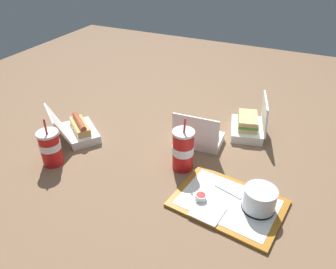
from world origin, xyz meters
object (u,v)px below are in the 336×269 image
(plastic_fork, at_px, (228,191))
(clamshell_hotdog_right, at_px, (78,130))
(clamshell_hotdog_center, at_px, (199,136))
(clamshell_sandwich_corner, at_px, (249,125))
(food_tray, at_px, (228,203))
(cake_container, at_px, (259,200))
(soda_cup_back, at_px, (50,147))
(ketchup_cup, at_px, (201,197))
(soda_cup_right, at_px, (183,150))

(plastic_fork, relative_size, clamshell_hotdog_right, 0.40)
(clamshell_hotdog_center, height_order, clamshell_sandwich_corner, clamshell_sandwich_corner)
(food_tray, distance_m, clamshell_hotdog_center, 0.39)
(cake_container, distance_m, clamshell_hotdog_right, 0.86)
(plastic_fork, bearing_deg, soda_cup_back, -153.62)
(ketchup_cup, height_order, plastic_fork, ketchup_cup)
(plastic_fork, height_order, soda_cup_right, soda_cup_right)
(clamshell_hotdog_right, height_order, soda_cup_back, soda_cup_back)
(clamshell_hotdog_center, xyz_separation_m, clamshell_sandwich_corner, (0.18, 0.18, 0.00))
(ketchup_cup, relative_size, soda_cup_right, 0.17)
(ketchup_cup, bearing_deg, clamshell_sandwich_corner, 85.45)
(clamshell_hotdog_right, relative_size, soda_cup_back, 1.32)
(clamshell_hotdog_center, relative_size, soda_cup_right, 0.90)
(ketchup_cup, xyz_separation_m, clamshell_hotdog_right, (-0.66, 0.16, 0.01))
(food_tray, distance_m, clamshell_sandwich_corner, 0.50)
(food_tray, height_order, clamshell_sandwich_corner, clamshell_sandwich_corner)
(cake_container, distance_m, ketchup_cup, 0.20)
(clamshell_hotdog_center, bearing_deg, ketchup_cup, -68.34)
(soda_cup_back, height_order, soda_cup_right, soda_cup_right)
(ketchup_cup, bearing_deg, clamshell_hotdog_right, 166.25)
(plastic_fork, height_order, soda_cup_back, soda_cup_back)
(ketchup_cup, height_order, clamshell_sandwich_corner, clamshell_sandwich_corner)
(cake_container, height_order, soda_cup_back, soda_cup_back)
(food_tray, height_order, soda_cup_right, soda_cup_right)
(food_tray, height_order, plastic_fork, plastic_fork)
(plastic_fork, distance_m, clamshell_hotdog_right, 0.74)
(clamshell_hotdog_center, distance_m, soda_cup_right, 0.19)
(ketchup_cup, distance_m, clamshell_hotdog_right, 0.68)
(food_tray, relative_size, clamshell_sandwich_corner, 1.71)
(soda_cup_back, bearing_deg, clamshell_hotdog_center, 38.24)
(clamshell_hotdog_center, xyz_separation_m, clamshell_hotdog_right, (-0.52, -0.19, -0.00))
(clamshell_hotdog_center, bearing_deg, soda_cup_right, -89.40)
(soda_cup_back, bearing_deg, cake_container, 6.01)
(clamshell_hotdog_right, bearing_deg, soda_cup_back, -82.12)
(clamshell_hotdog_right, bearing_deg, ketchup_cup, -13.75)
(clamshell_sandwich_corner, bearing_deg, ketchup_cup, -94.55)
(soda_cup_right, bearing_deg, food_tray, -29.21)
(food_tray, bearing_deg, clamshell_hotdog_right, 170.21)
(plastic_fork, relative_size, clamshell_sandwich_corner, 0.47)
(cake_container, xyz_separation_m, clamshell_hotdog_right, (-0.85, 0.11, -0.01))
(clamshell_hotdog_right, bearing_deg, plastic_fork, -6.13)
(clamshell_hotdog_right, distance_m, soda_cup_back, 0.21)
(clamshell_sandwich_corner, relative_size, clamshell_hotdog_right, 0.85)
(cake_container, relative_size, soda_cup_back, 0.54)
(food_tray, relative_size, clamshell_hotdog_right, 1.46)
(plastic_fork, height_order, clamshell_hotdog_right, clamshell_hotdog_right)
(soda_cup_right, bearing_deg, clamshell_sandwich_corner, 64.27)
(food_tray, relative_size, cake_container, 3.56)
(food_tray, bearing_deg, clamshell_hotdog_center, 125.98)
(cake_container, height_order, clamshell_hotdog_center, clamshell_hotdog_center)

